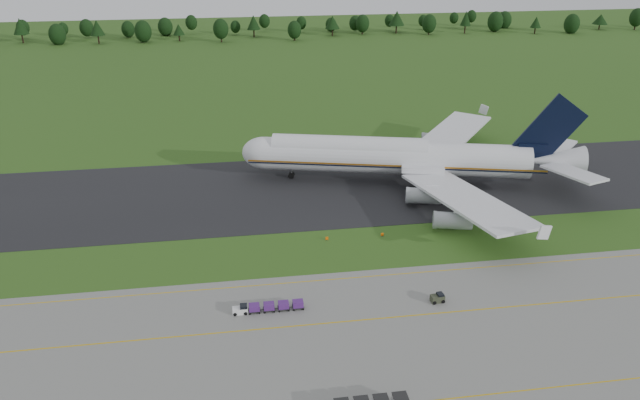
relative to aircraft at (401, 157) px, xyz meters
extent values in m
plane|color=#2B5118|center=(-22.17, -29.28, -6.13)|extent=(600.00, 600.00, 0.00)
cube|color=slate|center=(-22.17, -63.28, -6.10)|extent=(300.00, 52.00, 0.06)
cube|color=black|center=(-22.17, -1.28, -6.09)|extent=(300.00, 40.00, 0.08)
cube|color=#C79E0B|center=(-22.17, -51.28, -6.07)|extent=(300.00, 0.25, 0.01)
cube|color=#C79E0B|center=(-22.17, -39.28, -6.07)|extent=(120.00, 0.20, 0.01)
cylinder|color=black|center=(-133.81, 197.66, -4.02)|extent=(0.70, 0.70, 4.23)
cone|color=#173312|center=(-133.81, 197.66, 1.86)|extent=(7.16, 7.16, 7.52)
cylinder|color=black|center=(-115.96, 191.32, -4.63)|extent=(0.70, 0.70, 3.01)
sphere|color=#173312|center=(-115.96, 191.32, -1.54)|extent=(7.85, 7.85, 7.85)
cylinder|color=black|center=(-97.15, 190.16, -4.12)|extent=(0.70, 0.70, 4.02)
cone|color=#173312|center=(-97.15, 190.16, 1.46)|extent=(6.81, 6.81, 7.15)
cylinder|color=black|center=(-76.02, 190.53, -4.40)|extent=(0.70, 0.70, 3.47)
sphere|color=#173312|center=(-76.02, 190.53, -0.83)|extent=(8.07, 8.07, 8.07)
cylinder|color=black|center=(-59.21, 191.95, -4.66)|extent=(0.70, 0.70, 2.95)
cone|color=#173312|center=(-59.21, 191.95, -0.55)|extent=(5.60, 5.60, 5.25)
cylinder|color=black|center=(-38.80, 185.62, -4.06)|extent=(0.70, 0.70, 4.15)
sphere|color=#173312|center=(-38.80, 185.62, 0.20)|extent=(7.43, 7.43, 7.43)
cylinder|color=black|center=(-22.33, 197.13, -4.16)|extent=(0.70, 0.70, 3.94)
cone|color=#173312|center=(-22.33, 197.13, 1.31)|extent=(6.70, 6.70, 7.01)
cylinder|color=black|center=(-3.07, 184.67, -4.43)|extent=(0.70, 0.70, 3.40)
sphere|color=#173312|center=(-3.07, 184.67, -0.94)|extent=(6.74, 6.74, 6.74)
cylinder|color=black|center=(17.74, 195.64, -4.33)|extent=(0.70, 0.70, 3.60)
cone|color=#173312|center=(17.74, 195.64, 0.67)|extent=(7.47, 7.47, 6.41)
cylinder|color=black|center=(33.89, 197.67, -4.32)|extent=(0.70, 0.70, 3.62)
sphere|color=#173312|center=(33.89, 197.67, -0.60)|extent=(7.00, 7.00, 7.00)
cylinder|color=black|center=(52.18, 198.19, -4.08)|extent=(0.70, 0.70, 4.11)
cone|color=#173312|center=(52.18, 198.19, 1.64)|extent=(8.20, 8.20, 7.31)
cylinder|color=black|center=(67.80, 191.74, -4.32)|extent=(0.70, 0.70, 3.63)
sphere|color=#173312|center=(67.80, 191.74, -0.60)|extent=(7.33, 7.33, 7.33)
cylinder|color=black|center=(87.53, 192.09, -4.08)|extent=(0.70, 0.70, 4.12)
cone|color=#173312|center=(87.53, 192.09, 1.64)|extent=(5.54, 5.54, 7.32)
cylinder|color=black|center=(105.16, 194.98, -4.40)|extent=(0.70, 0.70, 3.47)
sphere|color=#173312|center=(105.16, 194.98, -0.83)|extent=(8.11, 8.11, 8.11)
cylinder|color=black|center=(123.54, 185.88, -4.57)|extent=(0.70, 0.70, 3.14)
cone|color=#173312|center=(123.54, 185.88, -0.21)|extent=(5.50, 5.50, 5.58)
cylinder|color=black|center=(142.99, 184.64, -4.58)|extent=(0.70, 0.70, 3.11)
sphere|color=#173312|center=(142.99, 184.64, -1.38)|extent=(8.00, 8.00, 8.00)
cylinder|color=black|center=(164.34, 193.44, -4.68)|extent=(0.70, 0.70, 2.91)
cone|color=#173312|center=(164.34, 193.44, -0.63)|extent=(7.99, 7.99, 5.18)
cylinder|color=black|center=(182.88, 189.65, -3.98)|extent=(0.70, 0.70, 4.30)
sphere|color=#173312|center=(182.88, 189.65, 0.44)|extent=(7.51, 7.51, 7.51)
cylinder|color=silver|center=(-1.35, 0.35, -0.22)|extent=(59.11, 21.88, 7.34)
cylinder|color=silver|center=(-11.23, 2.90, 1.51)|extent=(35.01, 14.21, 5.73)
sphere|color=silver|center=(-29.99, 7.74, -0.22)|extent=(7.34, 7.34, 7.34)
cone|color=silver|center=(32.72, -8.44, 0.29)|extent=(12.61, 9.56, 6.98)
cube|color=orange|center=(-2.28, -3.22, -0.83)|extent=(63.22, 16.36, 0.36)
cube|color=silver|center=(7.06, -21.94, -1.14)|extent=(16.93, 36.01, 0.56)
cube|color=silver|center=(16.80, 15.79, -1.14)|extent=(30.26, 33.00, 0.56)
cylinder|color=#95999D|center=(1.31, -13.61, -3.69)|extent=(7.73, 4.94, 3.26)
cylinder|color=#95999D|center=(3.27, -25.70, -3.69)|extent=(7.73, 4.94, 3.26)
cylinder|color=#95999D|center=(7.73, 11.28, -3.69)|extent=(7.73, 4.94, 3.26)
cylinder|color=#95999D|center=(15.29, 20.91, -3.69)|extent=(7.73, 4.94, 3.26)
cube|color=black|center=(30.26, -7.80, 7.16)|extent=(14.54, 4.26, 16.38)
cube|color=silver|center=(32.29, -16.23, 0.60)|extent=(9.34, 14.33, 0.46)
cube|color=silver|center=(36.11, -1.41, 0.60)|extent=(13.48, 13.20, 0.46)
cylinder|color=slate|center=(-24.07, 6.21, -5.01)|extent=(0.37, 0.37, 2.24)
cylinder|color=black|center=(-24.07, 6.21, -5.47)|extent=(1.51, 1.22, 1.33)
cylinder|color=slate|center=(3.42, -5.62, -5.01)|extent=(0.37, 0.37, 2.24)
cylinder|color=black|center=(3.42, -5.62, -5.47)|extent=(1.51, 1.22, 1.33)
cylinder|color=slate|center=(5.72, 3.27, -5.01)|extent=(0.37, 0.37, 2.24)
cylinder|color=black|center=(5.72, 3.27, -5.47)|extent=(1.51, 1.22, 1.33)
cube|color=white|center=(-37.63, -46.78, -5.58)|extent=(2.31, 1.25, 0.98)
cylinder|color=black|center=(-38.43, -47.40, -5.81)|extent=(0.53, 0.20, 0.53)
cube|color=black|center=(-35.49, -46.78, -5.76)|extent=(1.78, 1.33, 0.11)
cube|color=#471E68|center=(-35.49, -46.78, -5.23)|extent=(1.60, 1.25, 0.98)
cylinder|color=black|center=(-36.21, -47.40, -5.92)|extent=(0.30, 0.13, 0.30)
cube|color=black|center=(-33.27, -46.78, -5.76)|extent=(1.78, 1.33, 0.11)
cube|color=#471E68|center=(-33.27, -46.78, -5.23)|extent=(1.60, 1.25, 0.98)
cylinder|color=black|center=(-33.98, -47.40, -5.92)|extent=(0.30, 0.13, 0.30)
cube|color=black|center=(-31.05, -46.78, -5.76)|extent=(1.78, 1.33, 0.11)
cube|color=#471E68|center=(-31.05, -46.78, -5.23)|extent=(1.60, 1.25, 0.98)
cylinder|color=black|center=(-31.76, -47.40, -5.92)|extent=(0.30, 0.13, 0.30)
cube|color=black|center=(-28.82, -46.78, -5.76)|extent=(1.78, 1.33, 0.11)
cube|color=#471E68|center=(-28.82, -46.78, -5.23)|extent=(1.60, 1.25, 0.98)
cylinder|color=black|center=(-29.53, -47.40, -5.92)|extent=(0.30, 0.13, 0.30)
cylinder|color=black|center=(-37.63, -46.78, -5.81)|extent=(0.53, 0.20, 0.53)
cube|color=#323727|center=(-7.12, -48.24, -5.50)|extent=(2.18, 1.44, 1.14)
cylinder|color=black|center=(-7.85, -48.86, -5.78)|extent=(0.58, 0.21, 0.58)
cylinder|color=black|center=(-6.40, -47.61, -5.78)|extent=(0.58, 0.21, 0.58)
cube|color=black|center=(-21.45, -69.93, -4.30)|extent=(1.83, 1.83, 0.09)
cube|color=black|center=(-19.05, -69.93, -4.30)|extent=(1.83, 1.83, 0.09)
cube|color=#FF6208|center=(-20.84, -25.21, -5.83)|extent=(0.50, 0.12, 0.60)
cube|color=black|center=(-20.84, -25.21, -6.11)|extent=(0.30, 0.30, 0.04)
cube|color=#FF6208|center=(-10.26, -25.21, -5.83)|extent=(0.50, 0.12, 0.60)
cube|color=black|center=(-10.26, -25.21, -6.11)|extent=(0.30, 0.30, 0.04)
camera|label=1|loc=(-37.52, -126.72, 48.34)|focal=35.00mm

